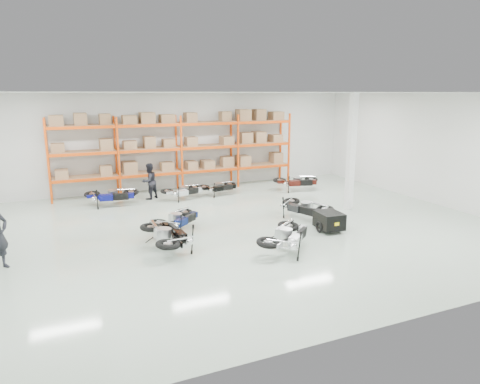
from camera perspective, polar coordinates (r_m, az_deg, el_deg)
name	(u,v)px	position (r m, az deg, el deg)	size (l,w,h in m)	color
room	(231,163)	(14.05, -1.18, 3.90)	(18.00, 18.00, 18.00)	#A6B9AA
pallet_rack	(179,142)	(20.11, -8.17, 6.56)	(11.28, 0.98, 3.62)	#E1470B
structural_column	(351,153)	(17.08, 14.61, 5.11)	(0.25, 0.25, 4.50)	white
moto_blue_centre	(177,216)	(14.29, -8.36, -3.14)	(0.77, 1.74, 1.06)	#07134B
moto_silver_left	(287,232)	(12.38, 6.30, -5.26)	(0.89, 1.99, 1.22)	#ABADB2
moto_black_far_left	(167,231)	(12.54, -9.67, -5.11)	(0.89, 2.01, 1.23)	black
moto_touring_right	(304,204)	(15.68, 8.49, -1.54)	(0.83, 1.87, 1.14)	black
trailer	(329,220)	(14.45, 11.79, -3.73)	(0.82, 1.56, 0.65)	black
moto_back_a	(111,192)	(18.10, -16.78, -0.01)	(0.83, 1.86, 1.14)	navy
moto_back_b	(183,188)	(18.53, -7.58, 0.51)	(0.72, 1.62, 0.99)	silver
moto_back_c	(219,185)	(19.20, -2.84, 1.00)	(0.70, 1.57, 0.96)	black
moto_back_d	(297,179)	(20.23, 7.58, 1.76)	(0.82, 1.85, 1.13)	#41110D
person_back	(149,181)	(18.81, -12.00, 1.40)	(0.76, 0.59, 1.56)	black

